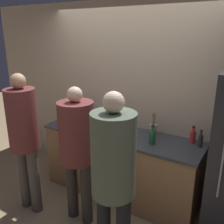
{
  "coord_description": "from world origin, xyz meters",
  "views": [
    {
      "loc": [
        1.5,
        -2.28,
        2.19
      ],
      "look_at": [
        0.0,
        0.15,
        1.27
      ],
      "focal_mm": 40.0,
      "sensor_mm": 36.0,
      "label": 1
    }
  ],
  "objects_px": {
    "person_left": "(24,133)",
    "cup_black": "(79,126)",
    "fruit_bowl": "(104,124)",
    "potted_plant": "(73,110)",
    "person_center": "(77,143)",
    "person_right": "(113,170)",
    "bottle_dark": "(200,140)",
    "bottle_red": "(193,136)",
    "cup_red": "(69,117)",
    "utensil_crock": "(153,130)",
    "bottle_green": "(152,136)"
  },
  "relations": [
    {
      "from": "person_right",
      "to": "potted_plant",
      "type": "height_order",
      "value": "person_right"
    },
    {
      "from": "cup_black",
      "to": "potted_plant",
      "type": "height_order",
      "value": "potted_plant"
    },
    {
      "from": "person_right",
      "to": "potted_plant",
      "type": "xyz_separation_m",
      "value": [
        -1.49,
        1.24,
        -0.03
      ]
    },
    {
      "from": "fruit_bowl",
      "to": "bottle_dark",
      "type": "bearing_deg",
      "value": 2.32
    },
    {
      "from": "potted_plant",
      "to": "bottle_dark",
      "type": "bearing_deg",
      "value": -1.67
    },
    {
      "from": "person_left",
      "to": "bottle_dark",
      "type": "bearing_deg",
      "value": 28.81
    },
    {
      "from": "cup_black",
      "to": "person_center",
      "type": "bearing_deg",
      "value": -53.29
    },
    {
      "from": "bottle_red",
      "to": "utensil_crock",
      "type": "bearing_deg",
      "value": -174.71
    },
    {
      "from": "cup_black",
      "to": "person_left",
      "type": "bearing_deg",
      "value": -110.05
    },
    {
      "from": "utensil_crock",
      "to": "bottle_red",
      "type": "height_order",
      "value": "utensil_crock"
    },
    {
      "from": "person_left",
      "to": "fruit_bowl",
      "type": "relative_size",
      "value": 4.93
    },
    {
      "from": "person_center",
      "to": "bottle_dark",
      "type": "distance_m",
      "value": 1.41
    },
    {
      "from": "fruit_bowl",
      "to": "person_left",
      "type": "bearing_deg",
      "value": -118.48
    },
    {
      "from": "person_left",
      "to": "fruit_bowl",
      "type": "xyz_separation_m",
      "value": [
        0.51,
        0.94,
        -0.09
      ]
    },
    {
      "from": "bottle_dark",
      "to": "cup_black",
      "type": "distance_m",
      "value": 1.58
    },
    {
      "from": "bottle_dark",
      "to": "utensil_crock",
      "type": "bearing_deg",
      "value": 178.0
    },
    {
      "from": "person_left",
      "to": "fruit_bowl",
      "type": "distance_m",
      "value": 1.08
    },
    {
      "from": "fruit_bowl",
      "to": "cup_red",
      "type": "height_order",
      "value": "fruit_bowl"
    },
    {
      "from": "person_center",
      "to": "bottle_green",
      "type": "relative_size",
      "value": 6.94
    },
    {
      "from": "bottle_red",
      "to": "cup_red",
      "type": "bearing_deg",
      "value": -174.47
    },
    {
      "from": "fruit_bowl",
      "to": "bottle_red",
      "type": "xyz_separation_m",
      "value": [
        1.19,
        0.12,
        0.04
      ]
    },
    {
      "from": "person_left",
      "to": "potted_plant",
      "type": "distance_m",
      "value": 1.06
    },
    {
      "from": "person_center",
      "to": "cup_black",
      "type": "height_order",
      "value": "person_center"
    },
    {
      "from": "bottle_red",
      "to": "bottle_green",
      "type": "bearing_deg",
      "value": -144.98
    },
    {
      "from": "person_center",
      "to": "person_right",
      "type": "xyz_separation_m",
      "value": [
        0.7,
        -0.36,
        0.06
      ]
    },
    {
      "from": "person_center",
      "to": "fruit_bowl",
      "type": "height_order",
      "value": "person_center"
    },
    {
      "from": "person_left",
      "to": "cup_black",
      "type": "relative_size",
      "value": 21.56
    },
    {
      "from": "utensil_crock",
      "to": "bottle_dark",
      "type": "height_order",
      "value": "utensil_crock"
    },
    {
      "from": "person_center",
      "to": "cup_black",
      "type": "relative_size",
      "value": 20.21
    },
    {
      "from": "cup_red",
      "to": "bottle_red",
      "type": "bearing_deg",
      "value": 5.53
    },
    {
      "from": "fruit_bowl",
      "to": "cup_black",
      "type": "distance_m",
      "value": 0.34
    },
    {
      "from": "person_right",
      "to": "cup_red",
      "type": "height_order",
      "value": "person_right"
    },
    {
      "from": "bottle_red",
      "to": "bottle_green",
      "type": "xyz_separation_m",
      "value": [
        -0.4,
        -0.28,
        0.01
      ]
    },
    {
      "from": "bottle_green",
      "to": "fruit_bowl",
      "type": "bearing_deg",
      "value": 168.47
    },
    {
      "from": "utensil_crock",
      "to": "bottle_green",
      "type": "relative_size",
      "value": 1.29
    },
    {
      "from": "person_left",
      "to": "bottle_green",
      "type": "distance_m",
      "value": 1.52
    },
    {
      "from": "person_left",
      "to": "bottle_red",
      "type": "xyz_separation_m",
      "value": [
        1.71,
        1.06,
        -0.05
      ]
    },
    {
      "from": "person_center",
      "to": "utensil_crock",
      "type": "distance_m",
      "value": 1.01
    },
    {
      "from": "bottle_green",
      "to": "cup_red",
      "type": "relative_size",
      "value": 2.45
    },
    {
      "from": "person_left",
      "to": "utensil_crock",
      "type": "xyz_separation_m",
      "value": [
        1.22,
        1.02,
        -0.05
      ]
    },
    {
      "from": "person_center",
      "to": "cup_red",
      "type": "bearing_deg",
      "value": 135.96
    },
    {
      "from": "person_left",
      "to": "fruit_bowl",
      "type": "height_order",
      "value": "person_left"
    },
    {
      "from": "person_left",
      "to": "person_center",
      "type": "xyz_separation_m",
      "value": [
        0.66,
        0.18,
        -0.04
      ]
    },
    {
      "from": "utensil_crock",
      "to": "bottle_dark",
      "type": "bearing_deg",
      "value": -2.0
    },
    {
      "from": "bottle_dark",
      "to": "potted_plant",
      "type": "relative_size",
      "value": 0.95
    },
    {
      "from": "person_left",
      "to": "person_center",
      "type": "distance_m",
      "value": 0.68
    },
    {
      "from": "bottle_green",
      "to": "bottle_dark",
      "type": "xyz_separation_m",
      "value": [
        0.51,
        0.21,
        -0.01
      ]
    },
    {
      "from": "fruit_bowl",
      "to": "potted_plant",
      "type": "distance_m",
      "value": 0.66
    },
    {
      "from": "person_left",
      "to": "bottle_dark",
      "type": "distance_m",
      "value": 2.07
    },
    {
      "from": "person_left",
      "to": "person_right",
      "type": "relative_size",
      "value": 1.0
    }
  ]
}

